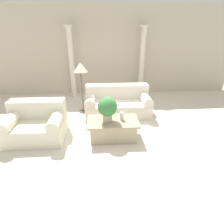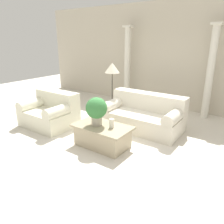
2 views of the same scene
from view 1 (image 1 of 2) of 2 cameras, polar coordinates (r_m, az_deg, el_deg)
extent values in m
plane|color=silver|center=(4.54, -0.11, -5.84)|extent=(16.00, 16.00, 0.00)
cube|color=beige|center=(7.00, -1.80, 18.99)|extent=(10.00, 0.06, 3.20)
cube|color=beige|center=(5.29, 1.89, 1.37)|extent=(1.90, 0.98, 0.42)
cube|color=beige|center=(5.44, 1.64, 6.80)|extent=(1.90, 0.34, 0.43)
cylinder|color=beige|center=(5.17, -7.07, 4.11)|extent=(0.28, 0.98, 0.28)
cylinder|color=beige|center=(5.32, 10.69, 4.47)|extent=(0.28, 0.98, 0.28)
cube|color=silver|center=(4.49, -23.39, -5.43)|extent=(1.29, 0.98, 0.42)
cube|color=silver|center=(4.58, -23.09, 1.16)|extent=(1.29, 0.34, 0.43)
cylinder|color=silver|center=(4.56, -30.00, -2.17)|extent=(0.28, 0.98, 0.28)
cylinder|color=silver|center=(4.21, -17.57, -1.97)|extent=(0.28, 0.98, 0.28)
cube|color=tan|center=(4.15, 0.32, -5.82)|extent=(1.04, 0.61, 0.41)
cube|color=tan|center=(4.04, 0.33, -3.09)|extent=(1.18, 0.69, 0.04)
cylinder|color=#B2A893|center=(3.96, -1.46, -1.91)|extent=(0.21, 0.21, 0.18)
sphere|color=#387A3D|center=(3.85, -1.51, 1.72)|extent=(0.44, 0.44, 0.44)
cylinder|color=silver|center=(4.03, 3.25, -1.38)|extent=(0.09, 0.09, 0.18)
cylinder|color=#4C473D|center=(5.60, -9.23, 0.22)|extent=(0.27, 0.27, 0.03)
cylinder|color=#4C473D|center=(5.37, -9.69, 6.34)|extent=(0.04, 0.04, 1.23)
cone|color=beige|center=(5.18, -10.30, 14.20)|extent=(0.40, 0.40, 0.26)
cylinder|color=silver|center=(6.75, -12.96, 14.96)|extent=(0.19, 0.19, 2.45)
cube|color=silver|center=(6.67, -14.09, 25.62)|extent=(0.27, 0.27, 0.06)
cylinder|color=silver|center=(6.85, 9.71, 15.36)|extent=(0.19, 0.19, 2.45)
cube|color=silver|center=(6.76, 10.56, 25.89)|extent=(0.27, 0.27, 0.06)
camera|label=2|loc=(2.81, 78.90, 0.84)|focal=35.00mm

